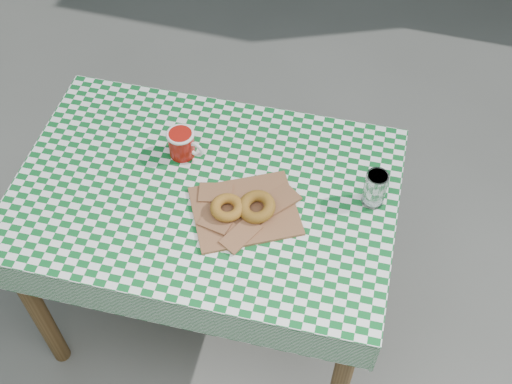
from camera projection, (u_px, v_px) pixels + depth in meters
ground at (245, 343)px, 2.46m from camera, size 60.00×60.00×0.00m
table at (211, 257)px, 2.26m from camera, size 1.18×0.81×0.75m
tablecloth at (204, 190)px, 1.96m from camera, size 1.20×0.83×0.01m
paper_bag at (245, 210)px, 1.90m from camera, size 0.38×0.36×0.02m
bagel_front at (227, 208)px, 1.88m from camera, size 0.13×0.13×0.03m
bagel_back at (257, 207)px, 1.88m from camera, size 0.15×0.15×0.03m
coffee_mug at (181, 144)px, 2.01m from camera, size 0.19×0.19×0.09m
drinking_glass at (375, 189)px, 1.88m from camera, size 0.08×0.08×0.12m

